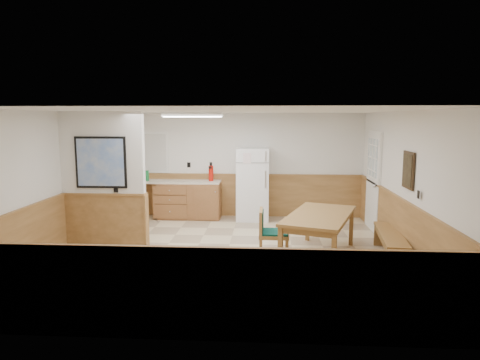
# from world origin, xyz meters

# --- Properties ---
(ground) EXTENTS (6.00, 6.00, 0.00)m
(ground) POSITION_xyz_m (0.00, 0.00, 0.00)
(ground) COLOR beige
(ground) RESTS_ON ground
(ceiling) EXTENTS (6.00, 6.00, 0.02)m
(ceiling) POSITION_xyz_m (0.00, 0.00, 2.50)
(ceiling) COLOR white
(ceiling) RESTS_ON back_wall
(back_wall) EXTENTS (6.00, 0.02, 2.50)m
(back_wall) POSITION_xyz_m (0.00, 3.00, 1.25)
(back_wall) COLOR white
(back_wall) RESTS_ON ground
(right_wall) EXTENTS (0.02, 6.00, 2.50)m
(right_wall) POSITION_xyz_m (3.00, 0.00, 1.25)
(right_wall) COLOR white
(right_wall) RESTS_ON ground
(left_wall) EXTENTS (0.02, 6.00, 2.50)m
(left_wall) POSITION_xyz_m (-3.00, 0.00, 1.25)
(left_wall) COLOR white
(left_wall) RESTS_ON ground
(wainscot_back) EXTENTS (6.00, 0.04, 1.00)m
(wainscot_back) POSITION_xyz_m (0.00, 2.98, 0.50)
(wainscot_back) COLOR #AF7F46
(wainscot_back) RESTS_ON ground
(wainscot_right) EXTENTS (0.04, 6.00, 1.00)m
(wainscot_right) POSITION_xyz_m (2.98, 0.00, 0.50)
(wainscot_right) COLOR #AF7F46
(wainscot_right) RESTS_ON ground
(wainscot_left) EXTENTS (0.04, 6.00, 1.00)m
(wainscot_left) POSITION_xyz_m (-2.98, 0.00, 0.50)
(wainscot_left) COLOR #AF7F46
(wainscot_left) RESTS_ON ground
(partition_wall) EXTENTS (1.50, 0.20, 2.50)m
(partition_wall) POSITION_xyz_m (-2.25, 0.19, 1.23)
(partition_wall) COLOR white
(partition_wall) RESTS_ON ground
(kitchen_counter) EXTENTS (2.20, 0.61, 1.00)m
(kitchen_counter) POSITION_xyz_m (-1.21, 2.68, 0.46)
(kitchen_counter) COLOR brown
(kitchen_counter) RESTS_ON ground
(exterior_door) EXTENTS (0.07, 1.02, 2.15)m
(exterior_door) POSITION_xyz_m (2.96, 1.90, 1.05)
(exterior_door) COLOR white
(exterior_door) RESTS_ON ground
(kitchen_window) EXTENTS (0.80, 0.04, 1.00)m
(kitchen_window) POSITION_xyz_m (-2.10, 2.98, 1.55)
(kitchen_window) COLOR white
(kitchen_window) RESTS_ON back_wall
(wall_painting) EXTENTS (0.04, 0.50, 0.60)m
(wall_painting) POSITION_xyz_m (2.97, -0.30, 1.55)
(wall_painting) COLOR #322314
(wall_painting) RESTS_ON right_wall
(fluorescent_fixture) EXTENTS (1.20, 0.30, 0.09)m
(fluorescent_fixture) POSITION_xyz_m (-0.80, 1.30, 2.45)
(fluorescent_fixture) COLOR white
(fluorescent_fixture) RESTS_ON ceiling
(refrigerator) EXTENTS (0.75, 0.72, 1.69)m
(refrigerator) POSITION_xyz_m (0.37, 2.63, 0.85)
(refrigerator) COLOR white
(refrigerator) RESTS_ON ground
(dining_table) EXTENTS (1.53, 2.12, 0.75)m
(dining_table) POSITION_xyz_m (1.61, -0.05, 0.66)
(dining_table) COLOR olive
(dining_table) RESTS_ON ground
(dining_bench) EXTENTS (0.57, 1.70, 0.45)m
(dining_bench) POSITION_xyz_m (2.80, -0.12, 0.35)
(dining_bench) COLOR olive
(dining_bench) RESTS_ON ground
(dining_chair) EXTENTS (0.71, 0.51, 0.85)m
(dining_chair) POSITION_xyz_m (0.73, -0.21, 0.49)
(dining_chair) COLOR olive
(dining_chair) RESTS_ON ground
(fire_extinguisher) EXTENTS (0.13, 0.13, 0.45)m
(fire_extinguisher) POSITION_xyz_m (-0.62, 2.71, 1.10)
(fire_extinguisher) COLOR red
(fire_extinguisher) RESTS_ON kitchen_counter
(soap_bottle) EXTENTS (0.08, 0.08, 0.25)m
(soap_bottle) POSITION_xyz_m (-2.15, 2.65, 1.02)
(soap_bottle) COLOR #167B38
(soap_bottle) RESTS_ON kitchen_counter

